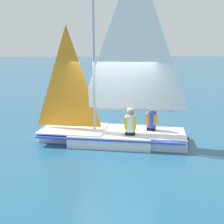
# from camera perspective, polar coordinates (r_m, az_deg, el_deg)

# --- Properties ---
(ground_plane) EXTENTS (260.00, 260.00, 0.00)m
(ground_plane) POSITION_cam_1_polar(r_m,az_deg,el_deg) (8.96, -0.00, -6.00)
(ground_plane) COLOR #235675
(sailboat_main) EXTENTS (2.93, 4.73, 5.63)m
(sailboat_main) POSITION_cam_1_polar(r_m,az_deg,el_deg) (8.73, 0.30, -1.08)
(sailboat_main) COLOR silver
(sailboat_main) RESTS_ON ground_plane
(sailor_helm) EXTENTS (0.38, 0.40, 1.16)m
(sailor_helm) POSITION_cam_1_polar(r_m,az_deg,el_deg) (8.39, 3.75, -2.80)
(sailor_helm) COLOR black
(sailor_helm) RESTS_ON ground_plane
(sailor_crew) EXTENTS (0.38, 0.40, 1.16)m
(sailor_crew) POSITION_cam_1_polar(r_m,az_deg,el_deg) (8.94, 7.99, -1.93)
(sailor_crew) COLOR black
(sailor_crew) RESTS_ON ground_plane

